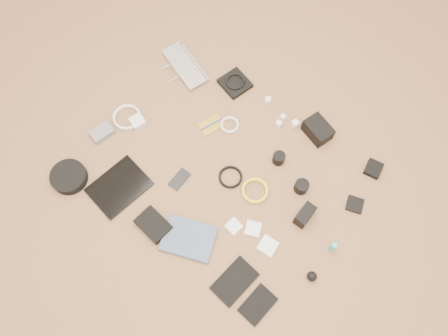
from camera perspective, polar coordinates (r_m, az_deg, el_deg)
The scene contains 33 objects.
laptop at distance 2.49m, azimuth -6.04°, elevation 12.69°, with size 0.31×0.22×0.02m, color silver.
headphone_pouch at distance 2.43m, azimuth 1.44°, elevation 11.01°, with size 0.15×0.14×0.03m, color black.
headphones at distance 2.41m, azimuth 1.45°, elevation 11.27°, with size 0.11×0.11×0.01m, color black.
charger_a at distance 2.38m, azimuth 5.75°, elevation 8.80°, with size 0.03×0.03×0.03m, color silver.
charger_b at distance 2.34m, azimuth 7.69°, elevation 6.60°, with size 0.03×0.03×0.02m, color silver.
charger_c at distance 2.32m, azimuth 9.28°, elevation 5.74°, with size 0.03×0.03×0.03m, color silver.
charger_d at distance 2.31m, azimuth 7.16°, elevation 5.76°, with size 0.03×0.03×0.03m, color silver.
dslr_camera at distance 2.30m, azimuth 12.15°, elevation 4.89°, with size 0.14×0.10×0.08m, color black.
lens_pouch at distance 2.31m, azimuth 18.95°, elevation -0.10°, with size 0.08×0.09×0.03m, color black.
notebook_olive at distance 2.30m, azimuth -1.69°, elevation 5.62°, with size 0.08×0.13×0.01m, color olive.
pen_blue at distance 2.30m, azimuth -1.69°, elevation 5.71°, with size 0.01×0.01×0.12m, color #122F98.
cable_white_a at distance 2.30m, azimuth 0.74°, elevation 5.58°, with size 0.10×0.10×0.01m, color silver.
lens_a at distance 2.20m, azimuth 7.17°, elevation 1.27°, with size 0.06×0.06×0.07m, color black.
lens_b at distance 2.16m, azimuth 10.08°, elevation -2.41°, with size 0.07×0.07×0.06m, color black.
card_reader at distance 2.22m, azimuth 16.71°, elevation -4.59°, with size 0.08×0.08×0.02m, color black.
power_brick at distance 2.34m, azimuth -11.24°, elevation 6.00°, with size 0.07×0.07×0.03m, color silver.
cable_white_b at distance 2.38m, azimuth -12.54°, elevation 6.42°, with size 0.15×0.15×0.01m, color silver.
cable_black at distance 2.18m, azimuth 0.85°, elevation -1.24°, with size 0.12×0.12×0.01m, color black.
cable_yellow at distance 2.15m, azimuth 4.05°, elevation -3.04°, with size 0.13×0.13×0.02m, color yellow.
flash at distance 2.11m, azimuth 10.51°, elevation -6.08°, with size 0.06×0.11×0.08m, color black.
lens_cleaner at distance 2.10m, azimuth 14.00°, elevation -9.99°, with size 0.02×0.02×0.09m, color #1BB3B2.
battery_charger at distance 2.35m, azimuth -15.63°, elevation 4.48°, with size 0.07×0.11×0.03m, color slate.
tablet at distance 2.22m, azimuth -13.53°, elevation -2.41°, with size 0.21×0.28×0.01m, color black.
phone at distance 2.19m, azimuth -5.84°, elevation -1.48°, with size 0.06×0.11×0.01m, color black.
filter_case_left at distance 2.10m, azimuth 1.28°, elevation -7.61°, with size 0.07×0.07×0.01m, color silver.
filter_case_mid at distance 2.10m, azimuth 3.81°, elevation -7.91°, with size 0.07×0.07×0.01m, color silver.
filter_case_right at distance 2.09m, azimuth 5.76°, elevation -10.07°, with size 0.08×0.08×0.01m, color silver.
air_blower at distance 2.07m, azimuth 11.41°, elevation -13.70°, with size 0.05×0.05×0.05m, color black.
headphone_case at distance 2.29m, azimuth -19.59°, elevation -1.10°, with size 0.18×0.18×0.05m, color black.
drive_case at distance 2.11m, azimuth -9.20°, elevation -7.33°, with size 0.16×0.11×0.04m, color black.
paperback at distance 2.07m, azimuth -5.43°, elevation -11.51°, with size 0.18×0.24×0.02m, color #3E4D6A.
notebook_black_a at distance 2.05m, azimuth 1.40°, elevation -14.57°, with size 0.13×0.20×0.01m, color black.
notebook_black_b at distance 2.04m, azimuth 4.43°, elevation -17.36°, with size 0.11×0.16×0.01m, color black.
Camera 1 is at (0.51, -0.66, 2.03)m, focal length 35.00 mm.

